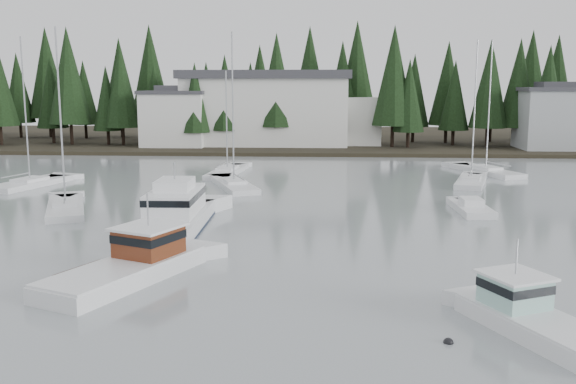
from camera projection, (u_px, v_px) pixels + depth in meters
The scene contains 16 objects.
far_shore_land at pixel (303, 139), 110.63m from camera, with size 240.00×54.00×1.00m, color black.
conifer_treeline at pixel (300, 145), 99.80m from camera, with size 200.00×22.00×20.00m, color black, non-canonical shape.
house_west at pixel (175, 117), 93.17m from camera, with size 9.54×7.42×8.75m.
house_east_a at pixel (557, 117), 89.05m from camera, with size 10.60×8.48×9.25m.
harbor_inn at pixel (280, 109), 95.41m from camera, with size 29.50×11.50×10.90m.
lobster_boat_brown at pixel (129, 268), 31.32m from camera, with size 6.89×9.76×4.60m.
cabin_cruiser_center at pixel (174, 218), 41.80m from camera, with size 3.95×11.92×5.09m.
lobster_boat_teal at pixel (533, 321), 24.45m from camera, with size 5.27×7.46×3.94m.
sailboat_0 at pixel (471, 183), 61.26m from camera, with size 4.87×9.20×14.01m.
sailboat_1 at pixel (227, 173), 68.13m from camera, with size 3.46×10.65×11.35m.
sailboat_2 at pixel (30, 185), 59.94m from camera, with size 5.22×9.37×14.21m.
sailboat_5 at pixel (234, 186), 59.15m from camera, with size 5.92×10.16×14.57m.
sailboat_6 at pixel (66, 209), 48.30m from camera, with size 5.96×9.98×14.06m.
sailboat_7 at pixel (486, 172), 68.67m from camera, with size 6.22×10.62×14.51m.
runabout_1 at pixel (471, 210), 47.92m from camera, with size 2.42×6.28×1.42m.
mooring_buoy_dark at pixel (448, 343), 23.57m from camera, with size 0.39×0.39×0.39m, color black.
Camera 1 is at (3.87, -13.57, 9.39)m, focal length 40.00 mm.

